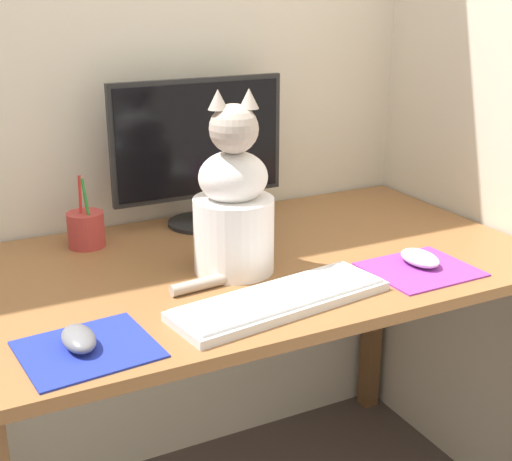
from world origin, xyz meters
name	(u,v)px	position (x,y,z in m)	size (l,w,h in m)	color
wall_back	(176,27)	(0.00, 0.41, 1.25)	(7.00, 0.04, 2.50)	beige
wall_side_right	(497,28)	(0.69, 0.00, 1.25)	(0.04, 7.00, 2.50)	beige
desk	(249,299)	(0.00, 0.00, 0.66)	(1.32, 0.76, 0.76)	brown
monitor	(200,148)	(0.00, 0.28, 0.96)	(0.46, 0.17, 0.38)	black
keyboard	(281,300)	(-0.05, -0.25, 0.77)	(0.47, 0.20, 0.02)	silver
mousepad_left	(88,349)	(-0.44, -0.26, 0.76)	(0.24, 0.21, 0.00)	#1E2D9E
mousepad_right	(420,269)	(0.31, -0.23, 0.76)	(0.23, 0.20, 0.00)	purple
computer_mouse_left	(79,339)	(-0.45, -0.24, 0.78)	(0.06, 0.10, 0.03)	slate
computer_mouse_right	(420,258)	(0.32, -0.21, 0.77)	(0.07, 0.11, 0.03)	white
cat	(233,206)	(-0.06, -0.04, 0.90)	(0.28, 0.21, 0.40)	white
pen_cup	(86,229)	(-0.31, 0.26, 0.80)	(0.09, 0.09, 0.17)	#B23833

